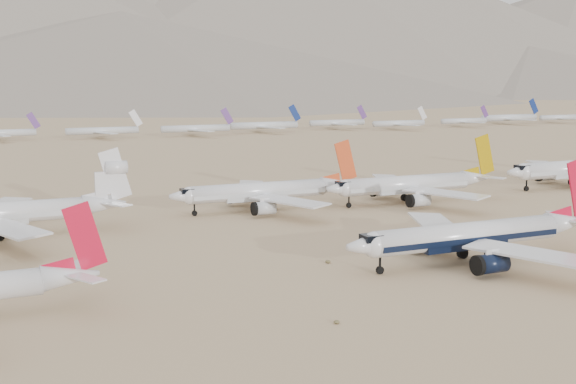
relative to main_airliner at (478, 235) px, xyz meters
name	(u,v)px	position (x,y,z in m)	size (l,w,h in m)	color
ground	(517,264)	(5.40, -4.34, -4.97)	(7000.00, 7000.00, 0.00)	#9B7F5A
main_airliner	(478,235)	(0.00, 0.00, 0.00)	(51.23, 50.04, 18.08)	silver
row2_gold_tail	(413,184)	(25.02, 57.82, -0.03)	(49.61, 48.51, 17.66)	silver
row2_orange_tail	(267,191)	(-14.97, 63.42, -0.18)	(47.87, 46.83, 17.08)	silver
row2_white_trijet	(5,213)	(-76.64, 56.71, 0.22)	(50.58, 49.43, 17.92)	silver
distant_storage_row	(241,126)	(67.12, 303.27, -0.53)	(655.11, 60.96, 16.22)	silver
mountain_range	(36,7)	(75.58, 1643.67, 185.35)	(7354.00, 3024.00, 470.00)	slate
foothills	(328,60)	(532.08, 1095.66, 62.18)	(4637.50, 1395.00, 155.00)	slate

